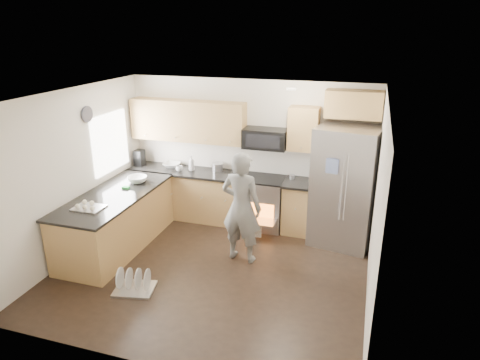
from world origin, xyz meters
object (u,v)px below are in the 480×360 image
(stove_range, at_px, (263,191))
(dish_rack, at_px, (134,284))
(refrigerator, at_px, (344,187))
(person, at_px, (241,208))

(stove_range, xyz_separation_m, dish_rack, (-1.19, -2.50, -0.59))
(stove_range, xyz_separation_m, refrigerator, (1.42, -0.23, 0.32))
(stove_range, height_order, person, stove_range)
(stove_range, xyz_separation_m, person, (-0.02, -1.24, 0.20))
(person, height_order, dish_rack, person)
(stove_range, relative_size, person, 1.02)
(dish_rack, bearing_deg, person, 47.30)
(stove_range, distance_m, refrigerator, 1.47)
(stove_range, distance_m, person, 1.25)
(dish_rack, bearing_deg, stove_range, 64.59)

